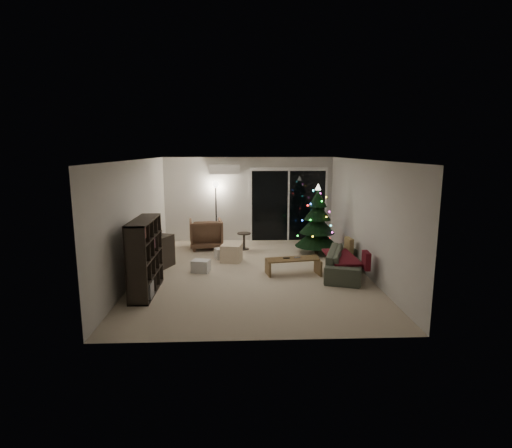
{
  "coord_description": "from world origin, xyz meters",
  "views": [
    {
      "loc": [
        -0.28,
        -8.6,
        2.71
      ],
      "look_at": [
        0.1,
        0.3,
        1.05
      ],
      "focal_mm": 28.0,
      "sensor_mm": 36.0,
      "label": 1
    }
  ],
  "objects_px": {
    "christmas_tree": "(317,219)",
    "bookshelf": "(136,256)",
    "sofa": "(345,262)",
    "media_cabinet": "(153,254)",
    "coffee_table": "(293,266)",
    "armchair": "(206,234)"
  },
  "relations": [
    {
      "from": "bookshelf",
      "to": "coffee_table",
      "type": "bearing_deg",
      "value": 32.69
    },
    {
      "from": "sofa",
      "to": "christmas_tree",
      "type": "xyz_separation_m",
      "value": [
        -0.29,
        1.8,
        0.65
      ]
    },
    {
      "from": "christmas_tree",
      "to": "sofa",
      "type": "bearing_deg",
      "value": -80.9
    },
    {
      "from": "sofa",
      "to": "coffee_table",
      "type": "height_order",
      "value": "sofa"
    },
    {
      "from": "christmas_tree",
      "to": "bookshelf",
      "type": "bearing_deg",
      "value": -145.28
    },
    {
      "from": "bookshelf",
      "to": "armchair",
      "type": "relative_size",
      "value": 1.58
    },
    {
      "from": "bookshelf",
      "to": "media_cabinet",
      "type": "distance_m",
      "value": 1.48
    },
    {
      "from": "bookshelf",
      "to": "media_cabinet",
      "type": "height_order",
      "value": "bookshelf"
    },
    {
      "from": "sofa",
      "to": "coffee_table",
      "type": "bearing_deg",
      "value": 108.08
    },
    {
      "from": "armchair",
      "to": "media_cabinet",
      "type": "bearing_deg",
      "value": 55.36
    },
    {
      "from": "armchair",
      "to": "sofa",
      "type": "distance_m",
      "value": 4.12
    },
    {
      "from": "media_cabinet",
      "to": "armchair",
      "type": "relative_size",
      "value": 1.31
    },
    {
      "from": "bookshelf",
      "to": "armchair",
      "type": "distance_m",
      "value": 3.65
    },
    {
      "from": "coffee_table",
      "to": "sofa",
      "type": "bearing_deg",
      "value": -10.56
    },
    {
      "from": "armchair",
      "to": "christmas_tree",
      "type": "relative_size",
      "value": 0.49
    },
    {
      "from": "bookshelf",
      "to": "armchair",
      "type": "bearing_deg",
      "value": 88.69
    },
    {
      "from": "sofa",
      "to": "bookshelf",
      "type": "bearing_deg",
      "value": 121.32
    },
    {
      "from": "bookshelf",
      "to": "armchair",
      "type": "xyz_separation_m",
      "value": [
        1.04,
        3.49,
        -0.3
      ]
    },
    {
      "from": "coffee_table",
      "to": "armchair",
      "type": "bearing_deg",
      "value": 119.96
    },
    {
      "from": "sofa",
      "to": "coffee_table",
      "type": "xyz_separation_m",
      "value": [
        -1.16,
        0.01,
        -0.09
      ]
    },
    {
      "from": "coffee_table",
      "to": "bookshelf",
      "type": "bearing_deg",
      "value": -172.7
    },
    {
      "from": "bookshelf",
      "to": "christmas_tree",
      "type": "xyz_separation_m",
      "value": [
        4.01,
        2.78,
        0.21
      ]
    }
  ]
}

